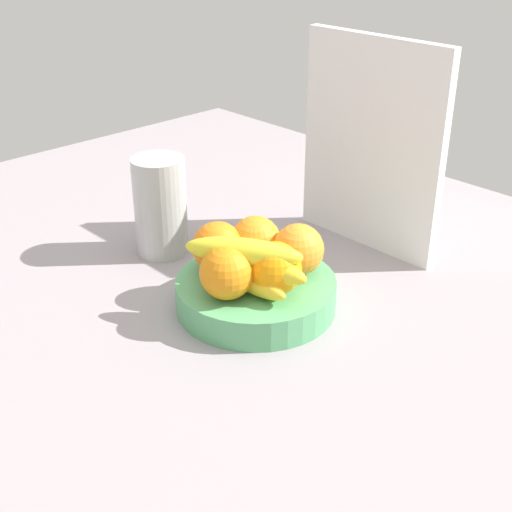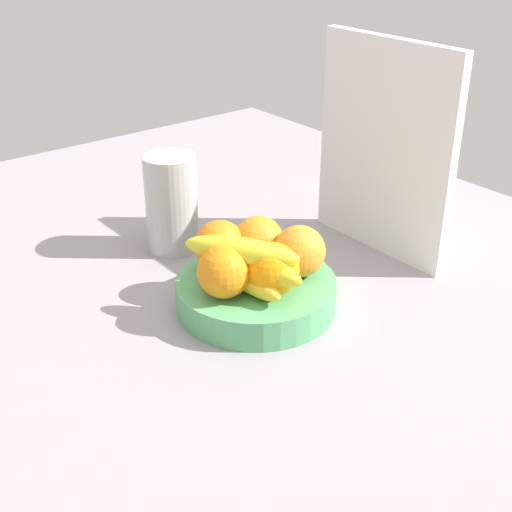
{
  "view_description": "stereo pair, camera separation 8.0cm",
  "coord_description": "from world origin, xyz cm",
  "px_view_note": "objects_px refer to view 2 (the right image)",
  "views": [
    {
      "loc": [
        62.74,
        -60.2,
        55.66
      ],
      "look_at": [
        -2.62,
        2.0,
        8.69
      ],
      "focal_mm": 49.05,
      "sensor_mm": 36.0,
      "label": 1
    },
    {
      "loc": [
        68.01,
        -54.14,
        55.66
      ],
      "look_at": [
        -2.62,
        2.0,
        8.69
      ],
      "focal_mm": 49.05,
      "sensor_mm": 36.0,
      "label": 2
    }
  ],
  "objects_px": {
    "orange_front_right": "(219,246)",
    "thermos_tumbler": "(171,203)",
    "orange_back_left": "(272,269)",
    "cutting_board": "(384,149)",
    "orange_back_right": "(298,250)",
    "fruit_bowl": "(256,294)",
    "orange_front_left": "(259,241)",
    "orange_center": "(224,271)",
    "banana_bunch": "(246,263)"
  },
  "relations": [
    {
      "from": "orange_front_left",
      "to": "orange_front_right",
      "type": "xyz_separation_m",
      "value": [
        -0.02,
        -0.06,
        0.0
      ]
    },
    {
      "from": "fruit_bowl",
      "to": "cutting_board",
      "type": "height_order",
      "value": "cutting_board"
    },
    {
      "from": "fruit_bowl",
      "to": "banana_bunch",
      "type": "height_order",
      "value": "banana_bunch"
    },
    {
      "from": "orange_center",
      "to": "orange_back_left",
      "type": "bearing_deg",
      "value": 56.38
    },
    {
      "from": "orange_front_left",
      "to": "orange_back_left",
      "type": "relative_size",
      "value": 1.0
    },
    {
      "from": "fruit_bowl",
      "to": "banana_bunch",
      "type": "xyz_separation_m",
      "value": [
        0.01,
        -0.03,
        0.07
      ]
    },
    {
      "from": "orange_back_left",
      "to": "thermos_tumbler",
      "type": "distance_m",
      "value": 0.29
    },
    {
      "from": "orange_back_left",
      "to": "banana_bunch",
      "type": "xyz_separation_m",
      "value": [
        -0.03,
        -0.02,
        0.0
      ]
    },
    {
      "from": "fruit_bowl",
      "to": "thermos_tumbler",
      "type": "xyz_separation_m",
      "value": [
        -0.25,
        0.01,
        0.06
      ]
    },
    {
      "from": "orange_back_right",
      "to": "cutting_board",
      "type": "height_order",
      "value": "cutting_board"
    },
    {
      "from": "orange_front_right",
      "to": "orange_center",
      "type": "distance_m",
      "value": 0.08
    },
    {
      "from": "fruit_bowl",
      "to": "orange_back_right",
      "type": "distance_m",
      "value": 0.09
    },
    {
      "from": "orange_front_left",
      "to": "orange_back_left",
      "type": "xyz_separation_m",
      "value": [
        0.08,
        -0.04,
        0.0
      ]
    },
    {
      "from": "banana_bunch",
      "to": "orange_back_right",
      "type": "bearing_deg",
      "value": 82.63
    },
    {
      "from": "orange_front_right",
      "to": "cutting_board",
      "type": "relative_size",
      "value": 0.22
    },
    {
      "from": "orange_front_right",
      "to": "orange_back_right",
      "type": "bearing_deg",
      "value": 44.18
    },
    {
      "from": "thermos_tumbler",
      "to": "banana_bunch",
      "type": "bearing_deg",
      "value": -8.52
    },
    {
      "from": "fruit_bowl",
      "to": "orange_center",
      "type": "xyz_separation_m",
      "value": [
        0.01,
        -0.06,
        0.06
      ]
    },
    {
      "from": "orange_front_left",
      "to": "orange_back_right",
      "type": "height_order",
      "value": "same"
    },
    {
      "from": "orange_front_right",
      "to": "orange_center",
      "type": "bearing_deg",
      "value": -31.3
    },
    {
      "from": "orange_front_right",
      "to": "orange_back_left",
      "type": "bearing_deg",
      "value": 8.14
    },
    {
      "from": "thermos_tumbler",
      "to": "orange_back_left",
      "type": "bearing_deg",
      "value": -3.18
    },
    {
      "from": "orange_front_right",
      "to": "thermos_tumbler",
      "type": "bearing_deg",
      "value": 170.34
    },
    {
      "from": "orange_back_left",
      "to": "thermos_tumbler",
      "type": "bearing_deg",
      "value": 176.82
    },
    {
      "from": "orange_front_left",
      "to": "orange_back_left",
      "type": "bearing_deg",
      "value": -26.57
    },
    {
      "from": "fruit_bowl",
      "to": "orange_front_left",
      "type": "distance_m",
      "value": 0.08
    },
    {
      "from": "orange_front_left",
      "to": "cutting_board",
      "type": "relative_size",
      "value": 0.22
    },
    {
      "from": "fruit_bowl",
      "to": "banana_bunch",
      "type": "distance_m",
      "value": 0.07
    },
    {
      "from": "cutting_board",
      "to": "thermos_tumbler",
      "type": "distance_m",
      "value": 0.37
    },
    {
      "from": "cutting_board",
      "to": "orange_center",
      "type": "bearing_deg",
      "value": -84.68
    },
    {
      "from": "fruit_bowl",
      "to": "orange_front_left",
      "type": "xyz_separation_m",
      "value": [
        -0.04,
        0.04,
        0.06
      ]
    },
    {
      "from": "fruit_bowl",
      "to": "cutting_board",
      "type": "distance_m",
      "value": 0.33
    },
    {
      "from": "orange_back_left",
      "to": "cutting_board",
      "type": "distance_m",
      "value": 0.32
    },
    {
      "from": "cutting_board",
      "to": "thermos_tumbler",
      "type": "bearing_deg",
      "value": -127.75
    },
    {
      "from": "fruit_bowl",
      "to": "orange_back_right",
      "type": "relative_size",
      "value": 3.09
    },
    {
      "from": "orange_back_right",
      "to": "orange_front_right",
      "type": "bearing_deg",
      "value": -135.82
    },
    {
      "from": "orange_front_left",
      "to": "thermos_tumbler",
      "type": "xyz_separation_m",
      "value": [
        -0.21,
        -0.02,
        -0.0
      ]
    },
    {
      "from": "orange_back_right",
      "to": "orange_center",
      "type": "bearing_deg",
      "value": -97.69
    },
    {
      "from": "banana_bunch",
      "to": "cutting_board",
      "type": "xyz_separation_m",
      "value": [
        -0.04,
        0.32,
        0.09
      ]
    },
    {
      "from": "orange_back_right",
      "to": "banana_bunch",
      "type": "relative_size",
      "value": 0.41
    },
    {
      "from": "orange_center",
      "to": "cutting_board",
      "type": "height_order",
      "value": "cutting_board"
    },
    {
      "from": "orange_front_right",
      "to": "thermos_tumbler",
      "type": "height_order",
      "value": "thermos_tumbler"
    },
    {
      "from": "orange_back_left",
      "to": "orange_back_right",
      "type": "distance_m",
      "value": 0.07
    },
    {
      "from": "orange_center",
      "to": "cutting_board",
      "type": "xyz_separation_m",
      "value": [
        -0.03,
        0.36,
        0.09
      ]
    },
    {
      "from": "orange_back_left",
      "to": "fruit_bowl",
      "type": "bearing_deg",
      "value": 172.48
    },
    {
      "from": "orange_back_left",
      "to": "thermos_tumbler",
      "type": "height_order",
      "value": "thermos_tumbler"
    },
    {
      "from": "thermos_tumbler",
      "to": "fruit_bowl",
      "type": "bearing_deg",
      "value": -2.4
    },
    {
      "from": "cutting_board",
      "to": "orange_front_left",
      "type": "bearing_deg",
      "value": -92.37
    },
    {
      "from": "orange_back_left",
      "to": "banana_bunch",
      "type": "height_order",
      "value": "banana_bunch"
    },
    {
      "from": "orange_front_right",
      "to": "cutting_board",
      "type": "xyz_separation_m",
      "value": [
        0.03,
        0.31,
        0.09
      ]
    }
  ]
}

